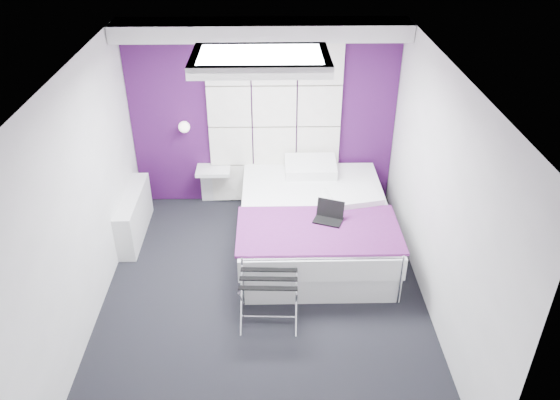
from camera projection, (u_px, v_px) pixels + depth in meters
The scene contains 15 objects.
floor at pixel (264, 298), 6.15m from camera, with size 4.40×4.40×0.00m, color black.
ceiling at pixel (260, 74), 4.81m from camera, with size 4.40×4.40×0.00m, color white.
wall_back at pixel (263, 115), 7.36m from camera, with size 3.60×3.60×0.00m, color silver.
wall_left at pixel (82, 202), 5.45m from camera, with size 4.40×4.40×0.00m, color silver.
wall_right at pixel (440, 198), 5.51m from camera, with size 4.40×4.40×0.00m, color silver.
accent_wall at pixel (263, 116), 7.35m from camera, with size 3.58×0.02×2.58m, color #3D1046.
soffit at pixel (262, 30), 6.53m from camera, with size 3.58×0.50×0.20m, color silver.
headboard at pixel (274, 126), 7.38m from camera, with size 1.80×0.08×2.30m, color silver, non-canonical shape.
skylight at pixel (260, 59), 5.35m from camera, with size 1.36×0.86×0.12m, color white, non-canonical shape.
wall_lamp at pixel (185, 126), 7.26m from camera, with size 0.15×0.15×0.15m, color white.
radiator at pixel (134, 215), 7.08m from camera, with size 0.22×1.20×0.60m, color silver.
bed at pixel (314, 223), 6.86m from camera, with size 1.87×2.26×0.79m.
nightstand at pixel (213, 170), 7.57m from camera, with size 0.47×0.36×0.05m, color silver.
luggage_rack at pixel (269, 300), 5.69m from camera, with size 0.59×0.44×0.58m.
laptop at pixel (328, 215), 6.36m from camera, with size 0.32×0.23×0.23m.
Camera 1 is at (0.08, -4.69, 4.14)m, focal length 35.00 mm.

